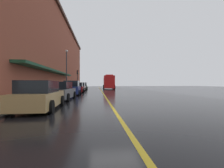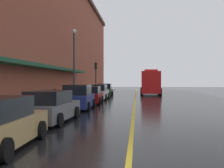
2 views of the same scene
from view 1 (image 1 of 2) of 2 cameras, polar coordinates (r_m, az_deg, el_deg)
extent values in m
plane|color=black|center=(33.05, -3.80, -2.27)|extent=(112.00, 112.00, 0.00)
cube|color=#9E9B93|center=(33.45, -14.49, -2.11)|extent=(2.40, 70.00, 0.15)
cube|color=gold|center=(33.05, -3.80, -2.26)|extent=(0.16, 70.00, 0.01)
cube|color=brown|center=(35.20, -28.05, 10.15)|extent=(13.73, 64.00, 15.04)
cube|color=#472D23|center=(35.24, -16.61, 22.39)|extent=(0.40, 64.00, 0.60)
cube|color=#19472D|center=(24.78, -19.27, 4.08)|extent=(1.20, 22.40, 0.24)
cube|color=#A5844C|center=(9.76, -23.75, -4.88)|extent=(1.90, 4.59, 0.76)
cube|color=black|center=(9.51, -24.14, -0.82)|extent=(1.66, 2.54, 0.62)
cylinder|color=black|center=(11.38, -26.04, -5.36)|extent=(0.24, 0.65, 0.64)
cylinder|color=black|center=(10.94, -17.16, -5.57)|extent=(0.24, 0.65, 0.64)
cylinder|color=black|center=(8.78, -31.99, -7.01)|extent=(0.24, 0.65, 0.64)
cylinder|color=black|center=(8.21, -20.55, -7.50)|extent=(0.24, 0.65, 0.64)
cube|color=#595B60|center=(14.96, -17.44, -3.11)|extent=(1.96, 4.74, 0.76)
cube|color=black|center=(14.71, -17.67, -0.48)|extent=(1.70, 2.63, 0.62)
cylinder|color=black|center=(16.61, -19.24, -3.61)|extent=(0.24, 0.65, 0.64)
cylinder|color=black|center=(16.21, -13.08, -3.69)|extent=(0.24, 0.65, 0.64)
cylinder|color=black|center=(13.85, -22.55, -4.36)|extent=(0.24, 0.65, 0.64)
cylinder|color=black|center=(13.37, -15.20, -4.52)|extent=(0.24, 0.65, 0.64)
cube|color=navy|center=(20.87, -13.79, -2.03)|extent=(1.92, 4.15, 0.87)
cube|color=black|center=(20.65, -13.87, 0.14)|extent=(1.69, 2.30, 0.71)
cylinder|color=black|center=(22.28, -15.75, -2.64)|extent=(0.24, 0.65, 0.64)
cylinder|color=black|center=(22.06, -11.01, -2.66)|extent=(0.24, 0.65, 0.64)
cylinder|color=black|center=(19.77, -16.91, -3.00)|extent=(0.24, 0.65, 0.64)
cylinder|color=black|center=(19.53, -11.56, -3.03)|extent=(0.24, 0.65, 0.64)
cube|color=maroon|center=(25.70, -12.19, -1.75)|extent=(2.04, 4.22, 0.75)
cube|color=black|center=(25.48, -12.23, -0.24)|extent=(1.79, 2.35, 0.61)
cylinder|color=black|center=(27.08, -13.99, -2.14)|extent=(0.24, 0.65, 0.64)
cylinder|color=black|center=(26.93, -9.93, -2.15)|extent=(0.24, 0.65, 0.64)
cylinder|color=black|center=(24.52, -14.68, -2.38)|extent=(0.24, 0.65, 0.64)
cylinder|color=black|center=(24.36, -10.19, -2.39)|extent=(0.24, 0.65, 0.64)
cube|color=silver|center=(31.56, -10.97, -1.36)|extent=(1.80, 4.63, 0.78)
cube|color=black|center=(31.32, -11.01, -0.07)|extent=(1.62, 2.55, 0.64)
cylinder|color=black|center=(33.09, -12.30, -1.71)|extent=(0.22, 0.64, 0.64)
cylinder|color=black|center=(32.92, -9.15, -1.72)|extent=(0.22, 0.64, 0.64)
cylinder|color=black|center=(30.24, -12.95, -1.89)|extent=(0.22, 0.64, 0.64)
cylinder|color=black|center=(30.06, -9.50, -1.90)|extent=(0.22, 0.64, 0.64)
cube|color=#2D5133|center=(37.70, -10.15, -1.09)|extent=(2.01, 4.42, 0.80)
cube|color=black|center=(37.48, -10.16, 0.02)|extent=(1.75, 2.45, 0.66)
cylinder|color=black|center=(39.11, -11.43, -1.42)|extent=(0.24, 0.65, 0.64)
cylinder|color=black|center=(39.03, -8.67, -1.42)|extent=(0.24, 0.65, 0.64)
cylinder|color=black|center=(36.42, -11.73, -1.54)|extent=(0.24, 0.65, 0.64)
cylinder|color=black|center=(36.33, -8.77, -1.54)|extent=(0.24, 0.65, 0.64)
cube|color=red|center=(38.86, -0.95, 0.75)|extent=(2.60, 2.47, 2.99)
cube|color=red|center=(43.31, -1.23, 0.54)|extent=(2.70, 5.90, 2.76)
cube|color=red|center=(38.91, -0.95, 3.13)|extent=(1.79, 0.65, 0.24)
cylinder|color=black|center=(39.04, 0.92, -1.15)|extent=(0.33, 1.01, 1.00)
cylinder|color=black|center=(38.92, -2.84, -1.16)|extent=(0.33, 1.01, 1.00)
cylinder|color=black|center=(42.67, 0.53, -1.04)|extent=(0.33, 1.01, 1.00)
cylinder|color=black|center=(42.55, -2.92, -1.04)|extent=(0.33, 1.01, 1.00)
cylinder|color=black|center=(45.02, 0.31, -0.98)|extent=(0.33, 1.01, 1.00)
cylinder|color=black|center=(44.91, -2.96, -0.98)|extent=(0.33, 1.01, 1.00)
cylinder|color=#4C4C51|center=(31.47, -13.49, -1.16)|extent=(0.07, 0.07, 1.05)
cube|color=black|center=(31.46, -13.49, 0.05)|extent=(0.14, 0.18, 0.28)
cylinder|color=#4C4C51|center=(17.60, -19.97, -2.24)|extent=(0.07, 0.07, 1.05)
cube|color=black|center=(17.58, -19.97, -0.07)|extent=(0.14, 0.18, 0.28)
cylinder|color=#4C4C51|center=(20.08, -18.14, -1.94)|extent=(0.07, 0.07, 1.05)
cube|color=black|center=(20.07, -18.14, -0.04)|extent=(0.14, 0.18, 0.28)
cylinder|color=#33383D|center=(28.48, -15.60, 4.18)|extent=(0.18, 0.18, 6.50)
sphere|color=white|center=(28.92, -15.60, 11.05)|extent=(0.44, 0.44, 0.44)
cylinder|color=#232326|center=(38.23, -11.98, 0.84)|extent=(0.14, 0.14, 3.40)
cube|color=black|center=(38.31, -11.98, 4.05)|extent=(0.28, 0.36, 0.90)
sphere|color=red|center=(38.32, -11.74, 4.50)|extent=(0.16, 0.16, 0.16)
sphere|color=gold|center=(38.30, -11.74, 4.05)|extent=(0.16, 0.16, 0.16)
sphere|color=green|center=(38.28, -11.74, 3.61)|extent=(0.16, 0.16, 0.16)
camera|label=2|loc=(1.83, 36.00, 20.63)|focal=44.33mm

